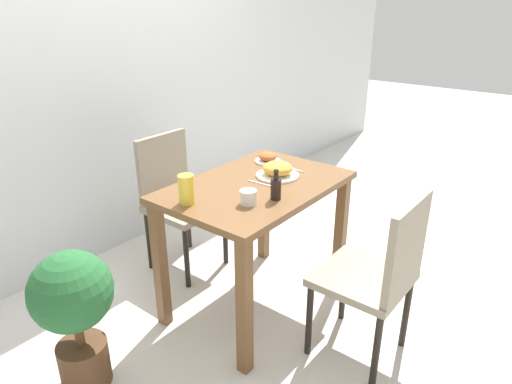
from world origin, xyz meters
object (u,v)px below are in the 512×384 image
at_px(chair_far, 176,195).
at_px(potted_plant_left, 74,306).
at_px(food_plate, 278,170).
at_px(drink_cup, 248,197).
at_px(chair_near, 379,272).
at_px(juice_glass, 186,189).
at_px(sauce_bottle, 276,188).
at_px(side_plate, 268,158).

height_order(chair_far, potted_plant_left, chair_far).
height_order(food_plate, drink_cup, food_plate).
relative_size(food_plate, potted_plant_left, 0.34).
bearing_deg(potted_plant_left, chair_near, -44.57).
xyz_separation_m(chair_near, chair_far, (0.03, 1.44, 0.00)).
distance_m(chair_near, chair_far, 1.44).
relative_size(chair_far, juice_glass, 6.13).
distance_m(drink_cup, sauce_bottle, 0.15).
bearing_deg(chair_near, sauce_bottle, -77.90).
height_order(drink_cup, juice_glass, juice_glass).
relative_size(food_plate, juice_glass, 1.65).
xyz_separation_m(food_plate, sauce_bottle, (-0.26, -0.18, 0.02)).
bearing_deg(side_plate, chair_far, 116.82).
bearing_deg(chair_far, drink_cup, -108.19).
relative_size(chair_far, side_plate, 5.70).
bearing_deg(drink_cup, potted_plant_left, 153.00).
distance_m(chair_near, side_plate, 0.99).
height_order(chair_near, chair_far, same).
xyz_separation_m(juice_glass, sauce_bottle, (0.31, -0.31, -0.01)).
bearing_deg(chair_near, potted_plant_left, -44.57).
relative_size(chair_far, potted_plant_left, 1.28).
distance_m(food_plate, potted_plant_left, 1.24).
relative_size(chair_far, food_plate, 3.71).
bearing_deg(sauce_bottle, food_plate, 34.12).
height_order(chair_near, food_plate, chair_near).
distance_m(side_plate, juice_glass, 0.73).
relative_size(drink_cup, potted_plant_left, 0.12).
height_order(side_plate, drink_cup, drink_cup).
xyz_separation_m(chair_far, food_plate, (0.12, -0.73, 0.31)).
height_order(food_plate, side_plate, food_plate).
bearing_deg(potted_plant_left, side_plate, -3.99).
xyz_separation_m(drink_cup, juice_glass, (-0.18, 0.24, 0.04)).
distance_m(chair_near, potted_plant_left, 1.40).
distance_m(drink_cup, juice_glass, 0.30).
bearing_deg(food_plate, chair_far, 99.01).
height_order(chair_near, potted_plant_left, chair_near).
xyz_separation_m(chair_far, juice_glass, (-0.45, -0.60, 0.34)).
bearing_deg(sauce_bottle, drink_cup, 151.49).
xyz_separation_m(chair_near, food_plate, (0.15, 0.71, 0.31)).
bearing_deg(sauce_bottle, chair_near, -77.90).
height_order(food_plate, potted_plant_left, food_plate).
distance_m(chair_near, sauce_bottle, 0.63).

